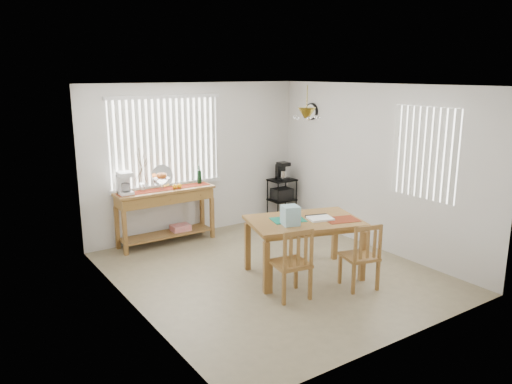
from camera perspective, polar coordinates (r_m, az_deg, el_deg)
ground at (r=7.17m, az=1.82°, el=-9.20°), size 4.00×4.50×0.01m
room_shell at (r=6.71m, az=1.87°, el=4.33°), size 4.20×4.70×2.70m
sideboard at (r=8.27m, az=-10.26°, el=-1.21°), size 1.63×0.46×0.92m
sideboard_items at (r=8.10m, az=-12.20°, el=1.12°), size 1.55×0.39×0.70m
wire_cart at (r=9.49m, az=2.97°, el=-0.41°), size 0.47×0.38×0.80m
cart_items at (r=9.40m, az=2.98°, el=2.38°), size 0.19×0.23×0.33m
dining_table at (r=6.88m, az=5.51°, el=-3.90°), size 1.71×1.35×0.80m
table_items at (r=6.65m, az=4.82°, el=-2.79°), size 1.13×0.84×0.26m
chair_left at (r=6.25m, az=4.14°, el=-8.16°), size 0.49×0.49×0.93m
chair_right at (r=6.65m, az=11.91°, el=-7.21°), size 0.51×0.51×0.90m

